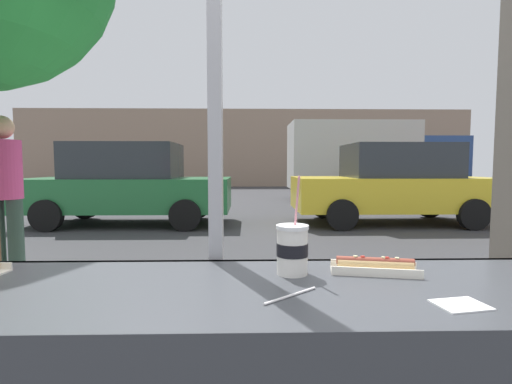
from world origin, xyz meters
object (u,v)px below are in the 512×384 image
object	(u,v)px
box_truck	(370,158)
parked_car_yellow	(393,184)
soda_cup_right	(292,249)
hotdog_tray_far	(375,266)
pedestrian	(4,189)
parked_car_green	(128,184)

from	to	relation	value
box_truck	parked_car_yellow	bearing A→B (deg)	-103.21
soda_cup_right	parked_car_yellow	distance (m)	7.80
hotdog_tray_far	pedestrian	world-z (taller)	pedestrian
box_truck	parked_car_green	bearing A→B (deg)	-142.54
parked_car_green	pedestrian	bearing A→B (deg)	-86.09
hotdog_tray_far	parked_car_yellow	distance (m)	7.69
hotdog_tray_far	parked_car_yellow	world-z (taller)	parked_car_yellow
soda_cup_right	pedestrian	size ratio (longest dim) A/B	0.19
parked_car_green	pedestrian	xyz separation A→B (m)	(0.32, -4.70, 0.19)
hotdog_tray_far	parked_car_yellow	size ratio (longest dim) A/B	0.07
parked_car_yellow	pedestrian	xyz separation A→B (m)	(-5.62, -4.70, 0.19)
box_truck	pedestrian	xyz separation A→B (m)	(-6.92, -10.25, -0.49)
hotdog_tray_far	pedestrian	xyz separation A→B (m)	(-2.73, 2.42, 0.10)
box_truck	pedestrian	distance (m)	12.38
parked_car_yellow	pedestrian	distance (m)	7.33
box_truck	pedestrian	world-z (taller)	box_truck
parked_car_green	parked_car_yellow	xyz separation A→B (m)	(5.94, -0.00, -0.00)
parked_car_yellow	hotdog_tray_far	bearing A→B (deg)	-112.08
box_truck	hotdog_tray_far	bearing A→B (deg)	-108.30
soda_cup_right	parked_car_yellow	world-z (taller)	parked_car_yellow
parked_car_yellow	box_truck	bearing A→B (deg)	76.79
soda_cup_right	parked_car_green	xyz separation A→B (m)	(-2.78, 7.13, -0.15)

